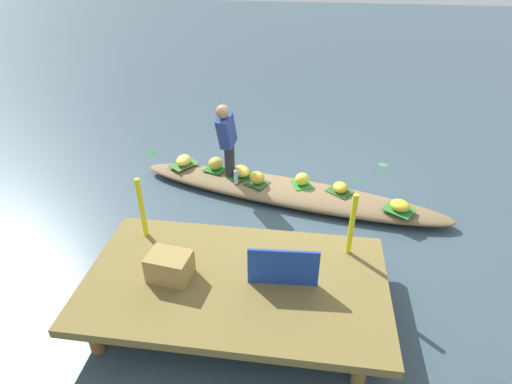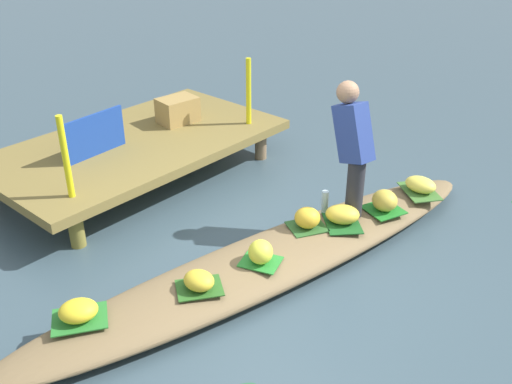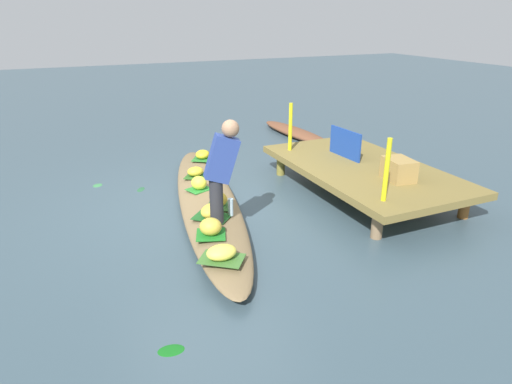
% 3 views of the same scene
% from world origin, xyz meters
% --- Properties ---
extents(canal_water, '(40.00, 40.00, 0.00)m').
position_xyz_m(canal_water, '(0.00, 0.00, 0.00)').
color(canal_water, '#384D57').
rests_on(canal_water, ground).
extents(dock_platform, '(3.20, 1.80, 0.44)m').
position_xyz_m(dock_platform, '(0.40, 2.31, 0.38)').
color(dock_platform, olive).
rests_on(dock_platform, ground).
extents(vendor_boat, '(4.93, 1.75, 0.23)m').
position_xyz_m(vendor_boat, '(0.00, 0.00, 0.11)').
color(vendor_boat, olive).
rests_on(vendor_boat, ground).
extents(moored_boat, '(2.52, 0.67, 0.18)m').
position_xyz_m(moored_boat, '(-3.00, 3.07, 0.09)').
color(moored_boat, brown).
rests_on(moored_boat, ground).
extents(leaf_mat_0, '(0.49, 0.47, 0.01)m').
position_xyz_m(leaf_mat_0, '(-1.59, 0.45, 0.23)').
color(leaf_mat_0, '#28742B').
rests_on(leaf_mat_0, vendor_boat).
extents(banana_bunch_0, '(0.36, 0.35, 0.15)m').
position_xyz_m(banana_bunch_0, '(-1.59, 0.45, 0.31)').
color(banana_bunch_0, yellow).
rests_on(banana_bunch_0, vendor_boat).
extents(leaf_mat_1, '(0.42, 0.41, 0.01)m').
position_xyz_m(leaf_mat_1, '(0.48, -0.01, 0.23)').
color(leaf_mat_1, '#2A5826').
rests_on(leaf_mat_1, vendor_boat).
extents(banana_bunch_1, '(0.31, 0.32, 0.19)m').
position_xyz_m(banana_bunch_1, '(0.48, -0.01, 0.33)').
color(banana_bunch_1, gold).
rests_on(banana_bunch_1, vendor_boat).
extents(leaf_mat_2, '(0.51, 0.53, 0.01)m').
position_xyz_m(leaf_mat_2, '(1.77, -0.44, 0.23)').
color(leaf_mat_2, '#3E6E2E').
rests_on(leaf_mat_2, vendor_boat).
extents(banana_bunch_2, '(0.23, 0.32, 0.15)m').
position_xyz_m(banana_bunch_2, '(1.77, -0.44, 0.31)').
color(banana_bunch_2, '#F0DB4E').
rests_on(banana_bunch_2, vendor_boat).
extents(leaf_mat_3, '(0.42, 0.42, 0.01)m').
position_xyz_m(leaf_mat_3, '(1.21, -0.37, 0.23)').
color(leaf_mat_3, '#1E7323').
rests_on(leaf_mat_3, vendor_boat).
extents(banana_bunch_3, '(0.32, 0.33, 0.20)m').
position_xyz_m(banana_bunch_3, '(1.21, -0.37, 0.33)').
color(banana_bunch_3, gold).
rests_on(banana_bunch_3, vendor_boat).
extents(leaf_mat_4, '(0.44, 0.43, 0.01)m').
position_xyz_m(leaf_mat_4, '(-0.78, 0.07, 0.23)').
color(leaf_mat_4, '#295D1F').
rests_on(leaf_mat_4, vendor_boat).
extents(banana_bunch_4, '(0.23, 0.27, 0.14)m').
position_xyz_m(banana_bunch_4, '(-0.78, 0.07, 0.30)').
color(banana_bunch_4, gold).
rests_on(banana_bunch_4, vendor_boat).
extents(leaf_mat_5, '(0.52, 0.52, 0.01)m').
position_xyz_m(leaf_mat_5, '(0.76, -0.20, 0.23)').
color(leaf_mat_5, '#1A5420').
rests_on(leaf_mat_5, vendor_boat).
extents(banana_bunch_5, '(0.37, 0.39, 0.17)m').
position_xyz_m(banana_bunch_5, '(0.76, -0.20, 0.31)').
color(banana_bunch_5, gold).
rests_on(banana_bunch_5, vendor_boat).
extents(leaf_mat_6, '(0.35, 0.39, 0.01)m').
position_xyz_m(leaf_mat_6, '(-0.21, -0.05, 0.23)').
color(leaf_mat_6, '#28832E').
rests_on(leaf_mat_6, vendor_boat).
extents(banana_bunch_6, '(0.30, 0.30, 0.19)m').
position_xyz_m(banana_bunch_6, '(-0.21, -0.05, 0.33)').
color(banana_bunch_6, yellow).
rests_on(banana_bunch_6, vendor_boat).
extents(vendor_person, '(0.26, 0.45, 1.24)m').
position_xyz_m(vendor_person, '(0.96, -0.12, 0.93)').
color(vendor_person, '#28282D').
rests_on(vendor_person, vendor_boat).
extents(water_bottle, '(0.07, 0.07, 0.22)m').
position_xyz_m(water_bottle, '(0.80, 0.03, 0.34)').
color(water_bottle, '#AAC9D7').
rests_on(water_bottle, vendor_boat).
extents(market_banner, '(0.73, 0.07, 0.44)m').
position_xyz_m(market_banner, '(-0.10, 2.31, 0.66)').
color(market_banner, '#1A3D97').
rests_on(market_banner, dock_platform).
extents(railing_post_west, '(0.06, 0.06, 0.78)m').
position_xyz_m(railing_post_west, '(-0.80, 1.71, 0.83)').
color(railing_post_west, yellow).
rests_on(railing_post_west, dock_platform).
extents(railing_post_east, '(0.06, 0.06, 0.78)m').
position_xyz_m(railing_post_east, '(1.60, 1.71, 0.83)').
color(railing_post_east, yellow).
rests_on(railing_post_east, dock_platform).
extents(produce_crate, '(0.48, 0.38, 0.30)m').
position_xyz_m(produce_crate, '(1.09, 2.37, 0.59)').
color(produce_crate, '#A08045').
rests_on(produce_crate, dock_platform).
extents(drifting_plant_0, '(0.24, 0.19, 0.01)m').
position_xyz_m(drifting_plant_0, '(-1.15, -0.72, 0.00)').
color(drifting_plant_0, '#275B39').
rests_on(drifting_plant_0, ground).
extents(drifting_plant_1, '(0.18, 0.24, 0.01)m').
position_xyz_m(drifting_plant_1, '(2.62, -1.20, 0.00)').
color(drifting_plant_1, '#14651A').
rests_on(drifting_plant_1, ground).
extents(drifting_plant_2, '(0.22, 0.21, 0.01)m').
position_xyz_m(drifting_plant_2, '(-1.61, -1.31, 0.00)').
color(drifting_plant_2, '#3A8149').
rests_on(drifting_plant_2, ground).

